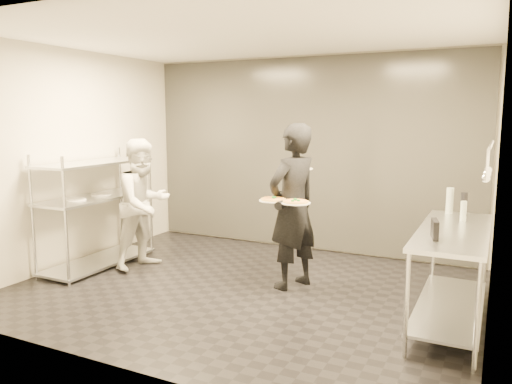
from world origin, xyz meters
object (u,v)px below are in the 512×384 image
at_px(chef, 144,204).
at_px(bottle_clear, 463,211).
at_px(prep_counter, 452,260).
at_px(pizza_plate_far, 296,202).
at_px(salad_plate, 300,167).
at_px(bottle_green, 450,200).
at_px(pos_monitor, 435,229).
at_px(waiter, 293,207).
at_px(pass_rack, 96,208).
at_px(pizza_plate_near, 273,200).
at_px(bottle_dark, 464,204).

distance_m(chef, bottle_clear, 3.79).
bearing_deg(prep_counter, pizza_plate_far, 177.17).
relative_size(pizza_plate_far, salad_plate, 1.00).
distance_m(salad_plate, bottle_green, 1.69).
height_order(pizza_plate_far, bottle_green, bottle_green).
bearing_deg(pos_monitor, bottle_green, 77.19).
relative_size(prep_counter, waiter, 0.96).
xyz_separation_m(chef, bottle_green, (3.61, 0.59, 0.22)).
height_order(pass_rack, prep_counter, pass_rack).
bearing_deg(pos_monitor, bottle_clear, 66.67).
distance_m(pass_rack, waiter, 2.63).
height_order(waiter, bottle_green, waiter).
distance_m(waiter, pizza_plate_near, 0.28).
bearing_deg(pos_monitor, pizza_plate_near, 149.04).
bearing_deg(bottle_dark, chef, -172.44).
distance_m(chef, bottle_green, 3.67).
height_order(chef, salad_plate, chef).
height_order(waiter, pizza_plate_far, waiter).
bearing_deg(pizza_plate_near, pos_monitor, -18.32).
height_order(prep_counter, pizza_plate_near, pizza_plate_near).
distance_m(pass_rack, pizza_plate_far, 2.76).
bearing_deg(pos_monitor, pass_rack, 161.27).
xyz_separation_m(waiter, pizza_plate_near, (-0.15, -0.21, 0.10)).
height_order(salad_plate, pos_monitor, salad_plate).
height_order(bottle_green, bottle_clear, bottle_green).
height_order(pass_rack, bottle_green, pass_rack).
relative_size(pos_monitor, bottle_green, 0.82).
height_order(pizza_plate_far, bottle_dark, bottle_dark).
distance_m(salad_plate, bottle_dark, 1.83).
distance_m(waiter, pos_monitor, 1.79).
xyz_separation_m(salad_plate, bottle_clear, (1.82, -0.23, -0.33)).
bearing_deg(waiter, bottle_green, 128.73).
height_order(pass_rack, pizza_plate_near, pass_rack).
bearing_deg(chef, pizza_plate_far, -81.90).
bearing_deg(salad_plate, prep_counter, -20.18).
bearing_deg(prep_counter, bottle_clear, 83.88).
bearing_deg(pizza_plate_far, pizza_plate_near, 170.14).
xyz_separation_m(bottle_green, bottle_clear, (0.16, -0.38, -0.04)).
height_order(waiter, pizza_plate_near, waiter).
bearing_deg(pizza_plate_near, pizza_plate_far, -9.86).
distance_m(salad_plate, pos_monitor, 2.02).
distance_m(pizza_plate_near, salad_plate, 0.62).
bearing_deg(chef, bottle_clear, -75.14).
relative_size(pizza_plate_far, bottle_clear, 1.59).
relative_size(prep_counter, bottle_clear, 9.12).
height_order(prep_counter, pos_monitor, pos_monitor).
bearing_deg(bottle_dark, pizza_plate_far, -158.68).
bearing_deg(waiter, salad_plate, -148.77).
height_order(chef, bottle_clear, chef).
bearing_deg(pizza_plate_near, waiter, 54.39).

